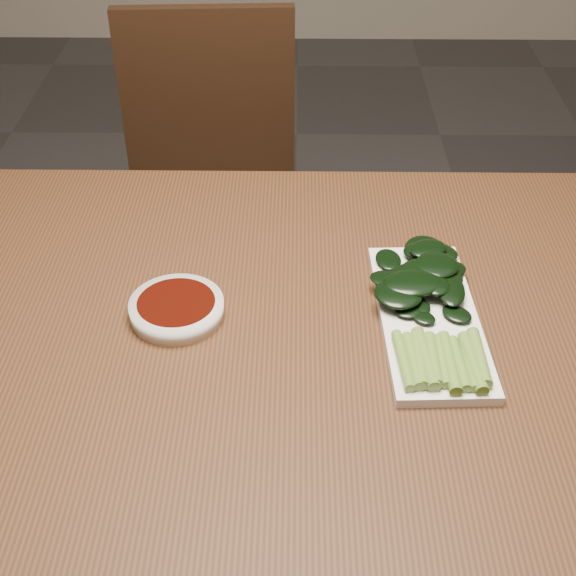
# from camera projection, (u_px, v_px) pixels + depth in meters

# --- Properties ---
(table) EXTENTS (1.40, 0.80, 0.75)m
(table) POSITION_uv_depth(u_px,v_px,m) (294.00, 360.00, 1.11)
(table) COLOR #402412
(table) RESTS_ON ground
(chair_far) EXTENTS (0.40, 0.40, 0.89)m
(chair_far) POSITION_uv_depth(u_px,v_px,m) (212.00, 202.00, 1.80)
(chair_far) COLOR black
(chair_far) RESTS_ON ground
(sauce_bowl) EXTENTS (0.13, 0.13, 0.02)m
(sauce_bowl) POSITION_uv_depth(u_px,v_px,m) (177.00, 308.00, 1.07)
(sauce_bowl) COLOR white
(sauce_bowl) RESTS_ON table
(serving_plate) EXTENTS (0.14, 0.31, 0.01)m
(serving_plate) POSITION_uv_depth(u_px,v_px,m) (429.00, 319.00, 1.06)
(serving_plate) COLOR white
(serving_plate) RESTS_ON table
(gai_lan) EXTENTS (0.15, 0.33, 0.03)m
(gai_lan) POSITION_uv_depth(u_px,v_px,m) (427.00, 294.00, 1.07)
(gai_lan) COLOR olive
(gai_lan) RESTS_ON serving_plate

